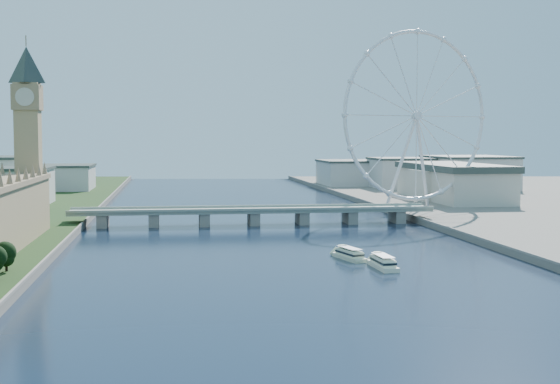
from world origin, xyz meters
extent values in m
plane|color=#16263F|center=(0.00, 0.00, 0.00)|extent=(2000.00, 2000.00, 0.00)
cube|color=tan|center=(-128.00, 278.00, 43.00)|extent=(13.00, 13.00, 80.00)
cube|color=#937A59|center=(-128.00, 278.00, 75.00)|extent=(15.00, 15.00, 14.00)
pyramid|color=#2D3833|center=(-128.00, 278.00, 103.00)|extent=(20.02, 20.02, 20.00)
cube|color=gray|center=(0.00, 300.00, 8.50)|extent=(220.00, 22.00, 2.00)
cube|color=gray|center=(-90.00, 300.00, 3.75)|extent=(6.00, 20.00, 7.50)
cube|color=gray|center=(-60.00, 300.00, 3.75)|extent=(6.00, 20.00, 7.50)
cube|color=gray|center=(-30.00, 300.00, 3.75)|extent=(6.00, 20.00, 7.50)
cube|color=gray|center=(0.00, 300.00, 3.75)|extent=(6.00, 20.00, 7.50)
cube|color=gray|center=(30.00, 300.00, 3.75)|extent=(6.00, 20.00, 7.50)
cube|color=gray|center=(60.00, 300.00, 3.75)|extent=(6.00, 20.00, 7.50)
cube|color=gray|center=(90.00, 300.00, 3.75)|extent=(6.00, 20.00, 7.50)
torus|color=silver|center=(120.00, 355.00, 68.00)|extent=(113.60, 39.12, 118.60)
cylinder|color=silver|center=(120.00, 355.00, 68.00)|extent=(7.25, 6.61, 6.00)
cube|color=gray|center=(117.00, 365.00, 4.00)|extent=(14.00, 10.00, 2.00)
cube|color=beige|center=(-160.00, 430.00, 16.00)|extent=(40.00, 60.00, 26.00)
cube|color=beige|center=(-150.00, 600.00, 14.00)|extent=(50.00, 70.00, 22.00)
cube|color=beige|center=(180.00, 580.00, 17.00)|extent=(60.00, 60.00, 28.00)
cube|color=beige|center=(240.00, 560.00, 18.00)|extent=(70.00, 90.00, 30.00)
cube|color=beige|center=(140.00, 640.00, 15.00)|extent=(60.00, 80.00, 24.00)
camera|label=1|loc=(-49.87, -170.02, 52.90)|focal=50.00mm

